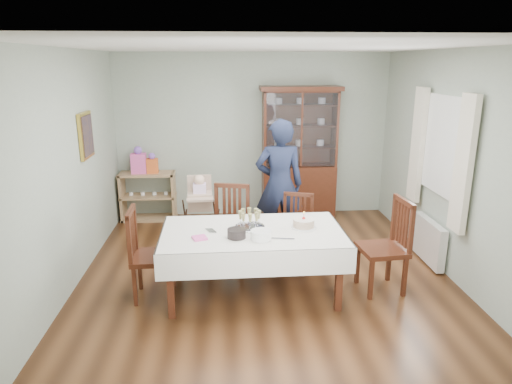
{
  "coord_description": "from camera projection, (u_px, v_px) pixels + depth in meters",
  "views": [
    {
      "loc": [
        -0.47,
        -5.07,
        2.55
      ],
      "look_at": [
        -0.1,
        0.2,
        1.03
      ],
      "focal_mm": 32.0,
      "sensor_mm": 36.0,
      "label": 1
    }
  ],
  "objects": [
    {
      "name": "floor",
      "position": [
        266.0,
        277.0,
        5.59
      ],
      "size": [
        5.0,
        5.0,
        0.0
      ],
      "primitive_type": "plane",
      "color": "#593319",
      "rests_on": "ground"
    },
    {
      "name": "room_shell",
      "position": [
        263.0,
        132.0,
        5.63
      ],
      "size": [
        5.0,
        5.0,
        5.0
      ],
      "color": "#9EAA99",
      "rests_on": "floor"
    },
    {
      "name": "dining_table",
      "position": [
        253.0,
        262.0,
        5.11
      ],
      "size": [
        2.02,
        1.18,
        0.76
      ],
      "rotation": [
        0.0,
        0.0,
        0.02
      ],
      "color": "#441D11",
      "rests_on": "floor"
    },
    {
      "name": "china_cabinet",
      "position": [
        299.0,
        152.0,
        7.5
      ],
      "size": [
        1.3,
        0.48,
        2.18
      ],
      "color": "#441D11",
      "rests_on": "floor"
    },
    {
      "name": "sideboard",
      "position": [
        148.0,
        196.0,
        7.55
      ],
      "size": [
        0.9,
        0.38,
        0.8
      ],
      "color": "tan",
      "rests_on": "floor"
    },
    {
      "name": "picture_frame",
      "position": [
        86.0,
        135.0,
        5.76
      ],
      "size": [
        0.04,
        0.48,
        0.58
      ],
      "primitive_type": "cube",
      "color": "gold",
      "rests_on": "room_shell"
    },
    {
      "name": "window",
      "position": [
        444.0,
        146.0,
        5.6
      ],
      "size": [
        0.04,
        1.02,
        1.22
      ],
      "primitive_type": "cube",
      "color": "white",
      "rests_on": "room_shell"
    },
    {
      "name": "curtain_left",
      "position": [
        464.0,
        165.0,
        5.03
      ],
      "size": [
        0.07,
        0.3,
        1.55
      ],
      "primitive_type": "cube",
      "color": "silver",
      "rests_on": "room_shell"
    },
    {
      "name": "curtain_right",
      "position": [
        418.0,
        145.0,
        6.22
      ],
      "size": [
        0.07,
        0.3,
        1.55
      ],
      "primitive_type": "cube",
      "color": "silver",
      "rests_on": "room_shell"
    },
    {
      "name": "radiator",
      "position": [
        428.0,
        241.0,
        5.94
      ],
      "size": [
        0.1,
        0.8,
        0.55
      ],
      "primitive_type": "cube",
      "color": "white",
      "rests_on": "floor"
    },
    {
      "name": "chair_far_left",
      "position": [
        229.0,
        245.0,
        5.78
      ],
      "size": [
        0.57,
        0.57,
        1.06
      ],
      "rotation": [
        0.0,
        0.0,
        -0.23
      ],
      "color": "#441D11",
      "rests_on": "floor"
    },
    {
      "name": "chair_far_right",
      "position": [
        296.0,
        244.0,
        5.92
      ],
      "size": [
        0.51,
        0.51,
        0.91
      ],
      "rotation": [
        0.0,
        0.0,
        -0.28
      ],
      "color": "#441D11",
      "rests_on": "floor"
    },
    {
      "name": "chair_end_left",
      "position": [
        152.0,
        271.0,
        5.06
      ],
      "size": [
        0.48,
        0.48,
        1.03
      ],
      "rotation": [
        0.0,
        0.0,
        1.6
      ],
      "color": "#441D11",
      "rests_on": "floor"
    },
    {
      "name": "chair_end_right",
      "position": [
        383.0,
        264.0,
        5.22
      ],
      "size": [
        0.53,
        0.53,
        1.08
      ],
      "rotation": [
        0.0,
        0.0,
        -1.47
      ],
      "color": "#441D11",
      "rests_on": "floor"
    },
    {
      "name": "woman",
      "position": [
        279.0,
        185.0,
        6.29
      ],
      "size": [
        0.67,
        0.45,
        1.82
      ],
      "primitive_type": "imported",
      "rotation": [
        0.0,
        0.0,
        3.16
      ],
      "color": "#151B30",
      "rests_on": "floor"
    },
    {
      "name": "high_chair",
      "position": [
        201.0,
        218.0,
        6.49
      ],
      "size": [
        0.49,
        0.49,
        1.04
      ],
      "rotation": [
        0.0,
        0.0,
        0.06
      ],
      "color": "black",
      "rests_on": "floor"
    },
    {
      "name": "champagne_tray",
      "position": [
        250.0,
        222.0,
        5.07
      ],
      "size": [
        0.34,
        0.34,
        0.2
      ],
      "color": "silver",
      "rests_on": "dining_table"
    },
    {
      "name": "birthday_cake",
      "position": [
        304.0,
        223.0,
        5.08
      ],
      "size": [
        0.28,
        0.28,
        0.19
      ],
      "color": "white",
      "rests_on": "dining_table"
    },
    {
      "name": "plate_stack_dark",
      "position": [
        237.0,
        233.0,
        4.79
      ],
      "size": [
        0.25,
        0.25,
        0.09
      ],
      "primitive_type": "cylinder",
      "rotation": [
        0.0,
        0.0,
        -0.33
      ],
      "color": "black",
      "rests_on": "dining_table"
    },
    {
      "name": "plate_stack_white",
      "position": [
        261.0,
        235.0,
        4.75
      ],
      "size": [
        0.23,
        0.23,
        0.1
      ],
      "primitive_type": "cylinder",
      "rotation": [
        0.0,
        0.0,
        0.04
      ],
      "color": "white",
      "rests_on": "dining_table"
    },
    {
      "name": "napkin_stack",
      "position": [
        200.0,
        238.0,
        4.77
      ],
      "size": [
        0.18,
        0.18,
        0.02
      ],
      "primitive_type": "cube",
      "rotation": [
        0.0,
        0.0,
        0.32
      ],
      "color": "#EA56A8",
      "rests_on": "dining_table"
    },
    {
      "name": "cutlery",
      "position": [
        208.0,
        231.0,
        4.99
      ],
      "size": [
        0.15,
        0.18,
        0.01
      ],
      "primitive_type": null,
      "rotation": [
        0.0,
        0.0,
        0.38
      ],
      "color": "silver",
      "rests_on": "dining_table"
    },
    {
      "name": "cake_knife",
      "position": [
        281.0,
        238.0,
        4.77
      ],
      "size": [
        0.28,
        0.08,
        0.01
      ],
      "primitive_type": "cube",
      "rotation": [
        0.0,
        0.0,
        -0.18
      ],
      "color": "silver",
      "rests_on": "dining_table"
    },
    {
      "name": "gift_bag_pink",
      "position": [
        139.0,
        161.0,
        7.36
      ],
      "size": [
        0.24,
        0.16,
        0.44
      ],
      "color": "#EA56A8",
      "rests_on": "sideboard"
    },
    {
      "name": "gift_bag_orange",
      "position": [
        152.0,
        164.0,
        7.39
      ],
      "size": [
        0.18,
        0.13,
        0.33
      ],
      "color": "#E15C23",
      "rests_on": "sideboard"
    }
  ]
}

